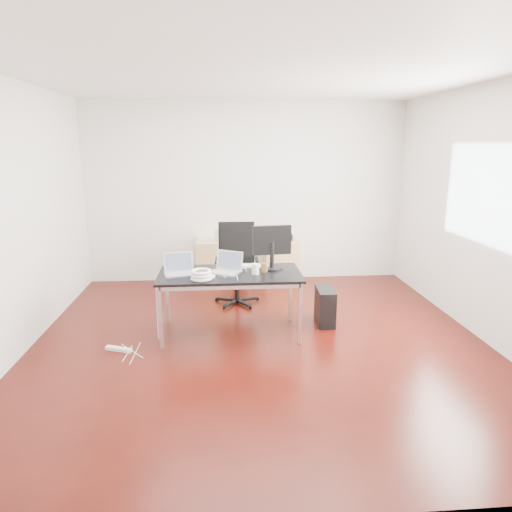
{
  "coord_description": "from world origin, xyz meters",
  "views": [
    {
      "loc": [
        -0.41,
        -4.7,
        2.14
      ],
      "look_at": [
        0.0,
        0.55,
        0.85
      ],
      "focal_mm": 32.0,
      "sensor_mm": 36.0,
      "label": 1
    }
  ],
  "objects": [
    {
      "name": "filing_cabinet_left",
      "position": [
        -0.55,
        2.23,
        0.35
      ],
      "size": [
        0.5,
        0.5,
        0.7
      ],
      "primitive_type": "cube",
      "color": "tan",
      "rests_on": "ground"
    },
    {
      "name": "power_adapter",
      "position": [
        -0.52,
        0.08,
        0.74
      ],
      "size": [
        0.08,
        0.08,
        0.03
      ],
      "primitive_type": "cube",
      "rotation": [
        0.0,
        0.0,
        -0.19
      ],
      "color": "white",
      "rests_on": "desk"
    },
    {
      "name": "wastebasket",
      "position": [
        -0.14,
        1.98,
        0.14
      ],
      "size": [
        0.29,
        0.29,
        0.28
      ],
      "primitive_type": "cylinder",
      "rotation": [
        0.0,
        0.0,
        -0.22
      ],
      "color": "black",
      "rests_on": "ground"
    },
    {
      "name": "cable_coil",
      "position": [
        -0.63,
        0.02,
        0.78
      ],
      "size": [
        0.24,
        0.24,
        0.11
      ],
      "rotation": [
        0.0,
        0.0,
        -0.41
      ],
      "color": "white",
      "rests_on": "desk"
    },
    {
      "name": "desk",
      "position": [
        -0.32,
        0.26,
        0.68
      ],
      "size": [
        1.6,
        0.8,
        0.73
      ],
      "color": "black",
      "rests_on": "ground"
    },
    {
      "name": "cup_brown",
      "position": [
        0.07,
        0.28,
        0.78
      ],
      "size": [
        0.09,
        0.09,
        0.1
      ],
      "primitive_type": "cylinder",
      "rotation": [
        0.0,
        0.0,
        -0.28
      ],
      "color": "brown",
      "rests_on": "desk"
    },
    {
      "name": "monitor",
      "position": [
        0.17,
        0.41,
        1.01
      ],
      "size": [
        0.45,
        0.26,
        0.51
      ],
      "rotation": [
        0.0,
        0.0,
        0.11
      ],
      "color": "black",
      "rests_on": "desk"
    },
    {
      "name": "room_shell",
      "position": [
        0.04,
        0.0,
        1.4
      ],
      "size": [
        5.0,
        5.0,
        5.0
      ],
      "color": "#340A05",
      "rests_on": "ground"
    },
    {
      "name": "cup_white",
      "position": [
        -0.04,
        0.19,
        0.79
      ],
      "size": [
        0.09,
        0.09,
        0.12
      ],
      "primitive_type": "cylinder",
      "rotation": [
        0.0,
        0.0,
        -0.18
      ],
      "color": "white",
      "rests_on": "desk"
    },
    {
      "name": "speaker",
      "position": [
        -0.46,
        2.16,
        0.79
      ],
      "size": [
        0.1,
        0.09,
        0.18
      ],
      "primitive_type": "cube",
      "rotation": [
        0.0,
        0.0,
        -0.14
      ],
      "color": "#9E9E9E",
      "rests_on": "filing_cabinet_left"
    },
    {
      "name": "laptop_right",
      "position": [
        -0.35,
        0.28,
        0.79
      ],
      "size": [
        0.41,
        0.38,
        0.23
      ],
      "rotation": [
        0.0,
        0.0,
        -0.51
      ],
      "color": "silver",
      "rests_on": "desk"
    },
    {
      "name": "power_strip",
      "position": [
        -1.52,
        -0.11,
        0.02
      ],
      "size": [
        0.3,
        0.17,
        0.04
      ],
      "primitive_type": "cube",
      "rotation": [
        0.0,
        0.0,
        -0.39
      ],
      "color": "white",
      "rests_on": "ground"
    },
    {
      "name": "office_chair",
      "position": [
        -0.2,
        1.38,
        0.61
      ],
      "size": [
        0.49,
        0.51,
        1.08
      ],
      "rotation": [
        0.0,
        0.0,
        -0.03
      ],
      "color": "black",
      "rests_on": "ground"
    },
    {
      "name": "filing_cabinet_right",
      "position": [
        0.53,
        2.23,
        0.35
      ],
      "size": [
        0.5,
        0.5,
        0.7
      ],
      "primitive_type": "cube",
      "color": "tan",
      "rests_on": "ground"
    },
    {
      "name": "navy_garment",
      "position": [
        0.54,
        2.22,
        0.74
      ],
      "size": [
        0.31,
        0.25,
        0.09
      ],
      "primitive_type": "cube",
      "rotation": [
        0.0,
        0.0,
        -0.05
      ],
      "color": "black",
      "rests_on": "filing_cabinet_right"
    },
    {
      "name": "keyboard",
      "position": [
        -0.08,
        0.51,
        0.74
      ],
      "size": [
        0.46,
        0.21,
        0.02
      ],
      "primitive_type": "cube",
      "rotation": [
        0.0,
        0.0,
        -0.15
      ],
      "color": "white",
      "rests_on": "desk"
    },
    {
      "name": "laptop_left",
      "position": [
        -0.88,
        0.26,
        0.79
      ],
      "size": [
        0.37,
        0.31,
        0.23
      ],
      "rotation": [
        0.0,
        0.0,
        0.19
      ],
      "color": "silver",
      "rests_on": "desk"
    },
    {
      "name": "pc_tower",
      "position": [
        0.84,
        0.48,
        0.22
      ],
      "size": [
        0.23,
        0.46,
        0.44
      ],
      "primitive_type": "cube",
      "rotation": [
        0.0,
        0.0,
        -0.06
      ],
      "color": "black",
      "rests_on": "ground"
    }
  ]
}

